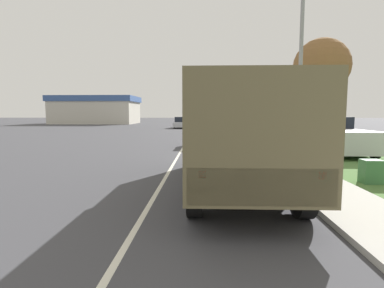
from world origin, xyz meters
TOP-DOWN VIEW (x-y plane):
  - ground_plane at (0.00, 40.00)m, footprint 180.00×180.00m
  - lane_centre_stripe at (0.00, 40.00)m, footprint 0.12×120.00m
  - sidewalk_right at (4.50, 40.00)m, footprint 1.80×120.00m
  - grass_strip_right at (8.90, 40.00)m, footprint 7.00×120.00m
  - military_truck at (2.13, 11.68)m, footprint 2.45×7.58m
  - car_nearest_ahead at (1.52, 22.58)m, footprint 1.83×4.65m
  - car_second_ahead at (1.82, 32.68)m, footprint 1.85×3.98m
  - car_third_ahead at (-1.84, 44.80)m, footprint 1.87×4.60m
  - car_fourth_ahead at (1.53, 56.45)m, footprint 1.71×3.95m
  - car_farthest_ahead at (1.80, 65.31)m, footprint 1.76×4.87m
  - pickup_truck at (8.10, 19.06)m, footprint 2.06×5.05m
  - lamp_post at (4.54, 14.64)m, footprint 1.69×0.24m
  - tree_mid_right at (8.07, 21.36)m, footprint 3.19×3.19m
  - utility_box at (6.20, 12.31)m, footprint 0.55×0.45m
  - building_distant at (-19.67, 61.34)m, footprint 15.78×9.89m

SIDE VIEW (x-z plane):
  - ground_plane at x=0.00m, z-range 0.00..0.00m
  - lane_centre_stripe at x=0.00m, z-range 0.00..0.00m
  - grass_strip_right at x=8.90m, z-range 0.00..0.02m
  - sidewalk_right at x=4.50m, z-range 0.00..0.12m
  - utility_box at x=6.20m, z-range 0.02..0.72m
  - car_nearest_ahead at x=1.52m, z-range -0.07..1.40m
  - car_second_ahead at x=1.82m, z-range -0.07..1.43m
  - car_farthest_ahead at x=1.80m, z-range -0.07..1.45m
  - car_fourth_ahead at x=1.53m, z-range -0.08..1.46m
  - car_third_ahead at x=-1.84m, z-range -0.07..1.45m
  - pickup_truck at x=8.10m, z-range -0.04..1.82m
  - military_truck at x=2.13m, z-range 0.22..3.02m
  - building_distant at x=-19.67m, z-range 0.03..5.29m
  - lamp_post at x=4.54m, z-range 0.79..7.98m
  - tree_mid_right at x=8.07m, z-range 1.57..7.93m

